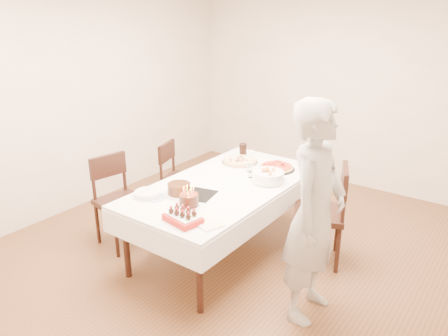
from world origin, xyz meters
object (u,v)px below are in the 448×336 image
Objects in this scene: chair_right_savory at (318,214)px; birthday_cake at (189,196)px; cola_glass at (243,150)px; layer_cake at (179,189)px; person at (315,213)px; pizza_white at (240,161)px; pasta_bowl at (268,176)px; strawberry_box at (183,217)px; chair_left_dessert at (121,202)px; dining_table at (224,217)px; chair_left_savory at (182,179)px; taper_candle at (252,163)px; pizza_pepperoni at (277,167)px.

chair_right_savory reaches higher than birthday_cake.
layer_cake is (0.13, -1.27, -0.02)m from cola_glass.
pizza_white is at bearing 51.45° from person.
pizza_white is at bearing 151.24° from pasta_bowl.
layer_cake is 0.56m from strawberry_box.
pizza_white is (-1.38, 0.99, -0.14)m from person.
birthday_cake is at bearing -75.52° from cola_glass.
layer_cake is at bearing -84.20° from cola_glass.
chair_left_dessert reaches higher than cola_glass.
dining_table is 1.33m from person.
person is 4.38× the size of pizza_white.
pasta_bowl is 0.93m from layer_cake.
person reaches higher than dining_table.
chair_left_savory is 1.46m from birthday_cake.
chair_left_savory is 3.26× the size of layer_cake.
dining_table is at bearing -111.83° from taper_candle.
person reaches higher than pizza_white.
chair_right_savory is 2.04m from chair_left_dessert.
cola_glass is at bearing 48.13° from person.
person reaches higher than birthday_cake.
pizza_white is at bearing -65.43° from cola_glass.
pasta_bowl is at bearing 84.19° from strawberry_box.
chair_left_dessert is at bearing 91.37° from person.
cola_glass is at bearing 111.20° from dining_table.
pizza_white is (0.71, 0.20, 0.32)m from chair_left_savory.
chair_left_savory reaches higher than pizza_pepperoni.
taper_candle is 0.66m from cola_glass.
pizza_white is 2.37× the size of birthday_cake.
pizza_white is 1.05× the size of pizza_pepperoni.
taper_candle is (0.35, -0.29, 0.13)m from pizza_white.
dining_table is 7.76× the size of layer_cake.
taper_candle is 0.85m from layer_cake.
cola_glass reaches higher than strawberry_box.
cola_glass is 0.52× the size of strawberry_box.
chair_left_savory is at bearing 130.63° from layer_cake.
strawberry_box is at bearing -76.26° from dining_table.
layer_cake is at bearing 113.60° from chair_left_savory.
birthday_cake is at bearing -29.26° from layer_cake.
chair_left_savory reaches higher than strawberry_box.
dining_table is 6.65× the size of pasta_bowl.
chair_left_dessert is 2.34× the size of pizza_white.
dining_table is 0.63m from taper_candle.
dining_table is at bearing 139.38° from chair_left_savory.
chair_right_savory is at bearing 162.59° from chair_left_savory.
pasta_bowl is (1.26, -0.10, 0.36)m from chair_left_savory.
chair_left_dessert reaches higher than birthday_cake.
chair_left_dessert is 1.57m from pasta_bowl.
pizza_white is 1.24m from birthday_cake.
chair_right_savory is 1.80m from chair_left_savory.
pasta_bowl is 1.84× the size of birthday_cake.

